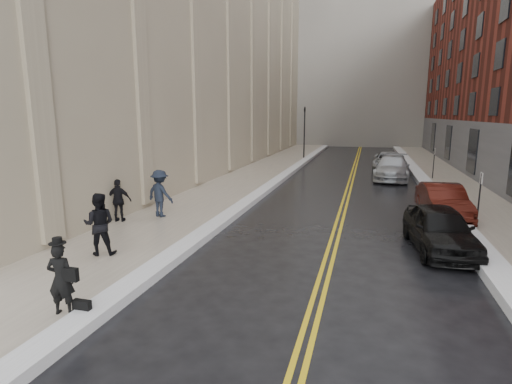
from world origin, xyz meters
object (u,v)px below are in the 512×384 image
Objects in this scene: car_silver_near at (392,168)px; pedestrian_b at (160,193)px; car_black at (440,229)px; car_silver_far at (389,161)px; car_maroon at (443,201)px; pedestrian_a at (99,224)px; pedestrian_c at (119,200)px; pedestrian_main at (61,279)px.

car_silver_near is 17.49m from pedestrian_b.
car_black is 10.97m from pedestrian_b.
car_black is at bearing -85.95° from car_silver_far.
pedestrian_a reaches higher than car_maroon.
pedestrian_b reaches higher than car_maroon.
car_black is 12.15m from pedestrian_c.
pedestrian_c reaches higher than car_black.
car_silver_near is 1.04× the size of car_silver_far.
pedestrian_a is 0.97× the size of pedestrian_b.
pedestrian_c is (-12.15, -0.11, 0.27)m from car_black.
pedestrian_main is at bearing -104.77° from car_silver_near.
pedestrian_main is 0.93× the size of pedestrian_c.
car_maroon is (0.85, 4.75, -0.02)m from car_black.
pedestrian_main is (-8.00, -27.11, 0.21)m from car_silver_far.
pedestrian_a reaches higher than car_silver_far.
car_silver_far is 3.09× the size of pedestrian_c.
pedestrian_main is at bearing -146.89° from car_black.
car_black is 15.32m from car_silver_near.
pedestrian_c is at bearing 174.10° from car_black.
car_silver_near is at bearing -122.61° from pedestrian_main.
car_silver_far is 2.68× the size of pedestrian_b.
pedestrian_a is at bearing -78.08° from pedestrian_main.
pedestrian_b is (-2.16, 8.28, 0.20)m from pedestrian_main.
car_silver_far is 21.40m from pedestrian_b.
car_silver_far is (-0.75, 19.89, 0.00)m from car_black.
car_silver_near is at bearing 86.36° from car_black.
pedestrian_main is 8.56m from pedestrian_b.
car_silver_far is 3.33× the size of pedestrian_main.
car_silver_near is 2.86× the size of pedestrian_a.
car_black is 2.25× the size of pedestrian_a.
pedestrian_main is at bearing 101.36° from pedestrian_c.
pedestrian_a is (-9.64, -23.60, 0.38)m from car_silver_far.
pedestrian_a is at bearing -110.31° from car_silver_far.
pedestrian_main is at bearing 93.38° from pedestrian_a.
car_maroon is at bearing -141.78° from pedestrian_main.
pedestrian_b is (-0.53, 4.77, 0.03)m from pedestrian_a.
car_maroon is at bearing -82.07° from car_silver_far.
car_black is 11.03m from pedestrian_a.
pedestrian_c is at bearing -163.95° from car_maroon.
pedestrian_b reaches higher than car_silver_near.
pedestrian_main is 3.88m from pedestrian_a.
pedestrian_c reaches higher than pedestrian_main.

